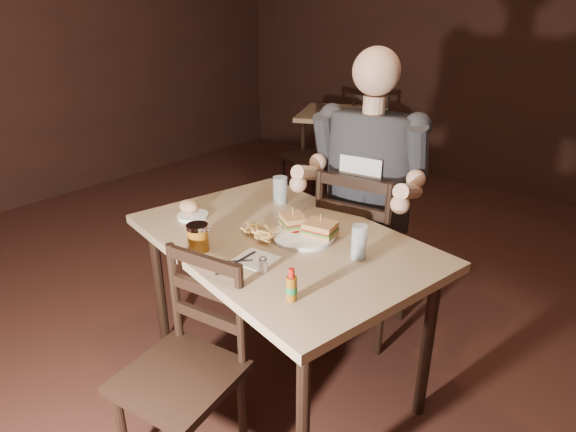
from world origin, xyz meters
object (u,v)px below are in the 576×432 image
Objects in this scene: bg_table at (343,121)px; glass_left at (280,190)px; dinner_plate at (304,236)px; main_table at (281,252)px; hot_sauce at (292,285)px; syrup_dispenser at (198,237)px; bg_chair_near at (308,157)px; chair_near at (179,377)px; side_plate at (193,216)px; chair_far at (365,251)px; glass_right at (359,242)px; diner at (367,158)px; bg_chair_far at (371,135)px.

glass_left reaches higher than bg_table.
main_table is at bearing -148.85° from dinner_plate.
syrup_dispenser is at bearing 174.98° from hot_sauce.
chair_near is at bearing -39.63° from bg_chair_near.
glass_left is at bearing 109.29° from syrup_dispenser.
syrup_dispenser is 0.34m from side_plate.
chair_far reaches higher than syrup_dispenser.
dinner_plate is 1.95× the size of glass_left.
syrup_dispenser reaches higher than chair_near.
side_plate is (0.83, -2.01, 0.33)m from bg_chair_near.
chair_near reaches higher than main_table.
bg_table is 9.37× the size of syrup_dispenser.
dinner_plate reaches higher than bg_table.
glass_right is (0.36, 0.05, 0.14)m from main_table.
bg_chair_near is 2.20m from side_plate.
side_plate is at bearing -163.75° from dinner_plate.
syrup_dispenser is at bearing -126.31° from dinner_plate.
dinner_plate is 0.43m from glass_left.
diner is at bearing 78.24° from chair_near.
chair_far is 7.92× the size of hot_sauce.
chair_near is 0.97× the size of bg_chair_far.
chair_far is at bearing 116.99° from glass_right.
hot_sauce is (-0.02, -0.40, -0.01)m from glass_right.
bg_chair_near is at bearing -51.83° from chair_far.
main_table is 1.68× the size of chair_near.
bg_chair_near is (0.00, -0.55, -0.23)m from bg_table.
main_table is 0.38m from syrup_dispenser.
dinner_plate is at bearing 16.25° from side_plate.
chair_far is 0.93× the size of diner.
glass_right is at bearing 97.21° from bg_chair_far.
glass_right is 1.15× the size of hot_sauce.
chair_near is 7.56× the size of syrup_dispenser.
main_table is 2.77m from bg_table.
bg_chair_far reaches higher than syrup_dispenser.
bg_table is 3.25m from hot_sauce.
diner is at bearing 90.00° from chair_far.
bg_chair_near is 7.40× the size of hot_sauce.
bg_chair_near is at bearing 131.54° from glass_right.
bg_chair_far is 3.27m from dinner_plate.
bg_chair_near is (0.00, -1.10, 0.00)m from bg_chair_far.
side_plate is (-0.54, -0.16, -0.00)m from dinner_plate.
hot_sauce is 0.84m from side_plate.
diner is at bearing 50.99° from side_plate.
diner is (0.08, 0.56, 0.31)m from main_table.
glass_left is at bearing 98.25° from chair_near.
diner reaches higher than glass_left.
syrup_dispenser is (-0.52, 0.05, -0.00)m from hot_sauce.
bg_chair_far is 3.36× the size of dinner_plate.
bg_chair_near is 6.46× the size of glass_right.
chair_near reaches higher than dinner_plate.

